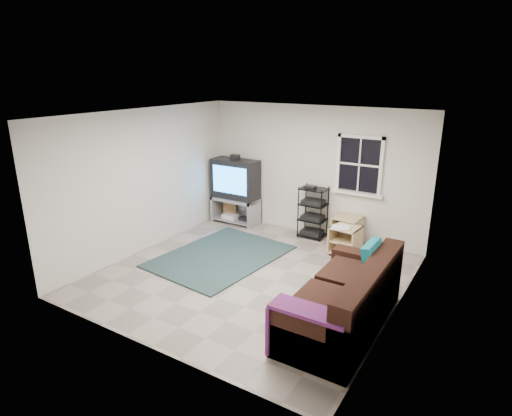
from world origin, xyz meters
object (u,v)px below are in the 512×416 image
Objects in this scene: av_rack at (313,215)px; sofa at (345,302)px; side_table_right at (346,238)px; tv_unit at (236,186)px; side_table_left at (348,230)px.

av_rack reaches higher than sofa.
sofa is (0.82, -2.25, 0.04)m from side_table_right.
av_rack reaches higher than side_table_right.
side_table_right is at bearing 109.99° from sofa.
tv_unit is 1.85m from av_rack.
side_table_left is 1.02× the size of side_table_right.
tv_unit is 2.70× the size of side_table_right.
side_table_left is at bearing 1.23° from tv_unit.
side_table_right is (0.87, -0.46, -0.15)m from av_rack.
sofa is (3.51, -2.64, -0.48)m from tv_unit.
side_table_left is (2.57, 0.06, -0.53)m from tv_unit.
av_rack is 0.48× the size of sofa.
tv_unit is 2.64× the size of side_table_left.
side_table_right is at bearing -8.29° from tv_unit.
av_rack is 1.83× the size of side_table_left.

